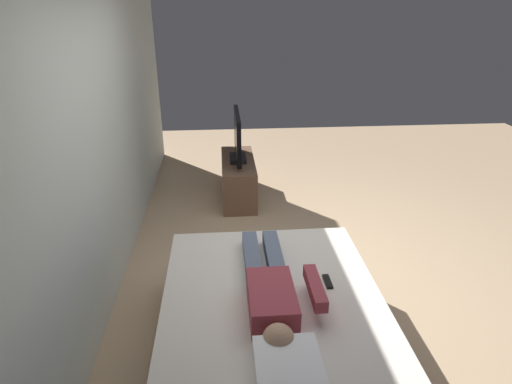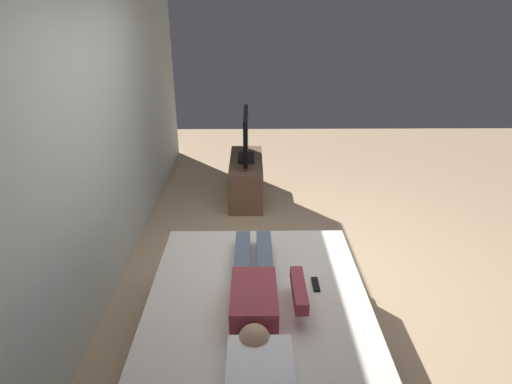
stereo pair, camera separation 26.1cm
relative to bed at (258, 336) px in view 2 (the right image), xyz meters
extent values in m
plane|color=tan|center=(0.96, -0.46, -0.26)|extent=(10.00, 10.00, 0.00)
cube|color=silver|center=(1.36, 1.29, 1.14)|extent=(6.40, 0.10, 2.80)
cube|color=brown|center=(0.00, 0.00, -0.11)|extent=(1.96, 1.52, 0.30)
cube|color=silver|center=(0.00, 0.00, 0.16)|extent=(1.88, 1.44, 0.24)
cube|color=white|center=(-0.66, 0.00, 0.34)|extent=(0.48, 0.34, 0.12)
cube|color=#993842|center=(-0.10, 0.03, 0.37)|extent=(0.48, 0.28, 0.18)
sphere|color=tan|center=(-0.43, 0.03, 0.37)|extent=(0.18, 0.18, 0.18)
cube|color=slate|center=(0.44, -0.05, 0.33)|extent=(0.60, 0.11, 0.11)
cube|color=slate|center=(0.44, 0.11, 0.33)|extent=(0.60, 0.11, 0.11)
cube|color=#993842|center=(-0.04, -0.25, 0.41)|extent=(0.40, 0.08, 0.08)
cube|color=black|center=(0.18, -0.39, 0.29)|extent=(0.15, 0.04, 0.02)
cube|color=brown|center=(2.81, 0.11, -0.01)|extent=(1.10, 0.40, 0.50)
cube|color=black|center=(2.81, 0.11, 0.26)|extent=(0.32, 0.20, 0.05)
cube|color=black|center=(2.81, 0.11, 0.56)|extent=(0.88, 0.05, 0.54)
camera|label=1|loc=(-2.23, 0.30, 2.06)|focal=30.40mm
camera|label=2|loc=(-2.24, 0.04, 2.06)|focal=30.40mm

